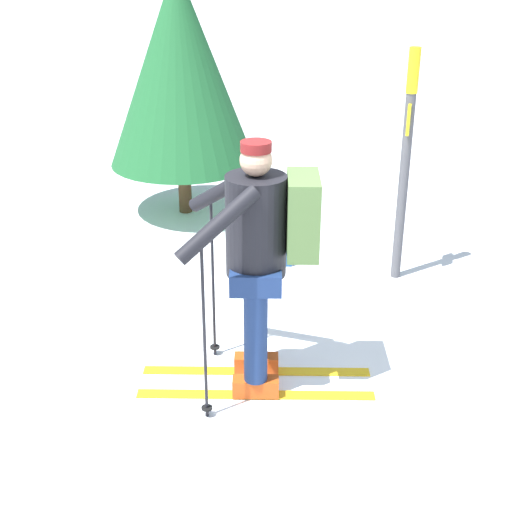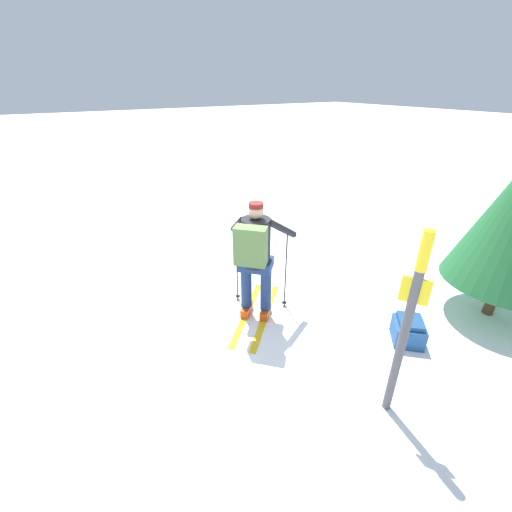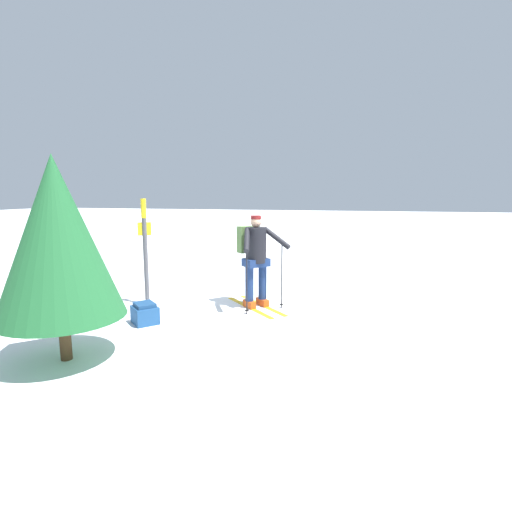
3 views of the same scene
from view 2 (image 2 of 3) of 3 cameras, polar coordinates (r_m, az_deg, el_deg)
The scene contains 4 objects.
ground_plane at distance 4.97m, azimuth -2.67°, elevation -9.58°, with size 80.00×80.00×0.00m, color white.
skier at distance 4.40m, azimuth -0.12°, elevation 0.33°, with size 1.35×1.36×1.66m.
dropped_backpack at distance 4.83m, azimuth 24.03°, elevation -11.29°, with size 0.54×0.53×0.34m.
trail_marker at distance 3.30m, azimuth 24.12°, elevation -9.01°, with size 0.22×0.14×1.96m.
Camera 2 is at (3.50, -1.91, 2.98)m, focal length 24.00 mm.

